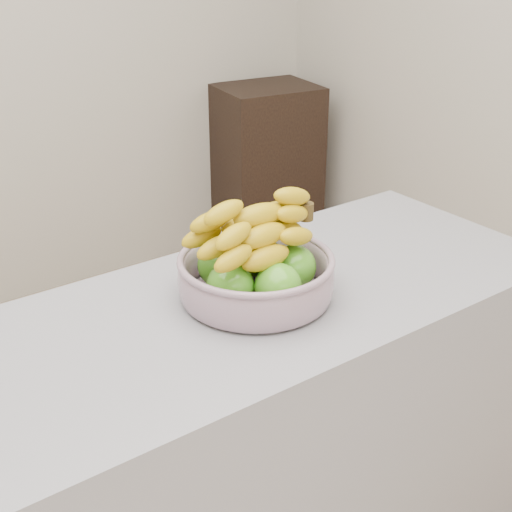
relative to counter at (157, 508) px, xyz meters
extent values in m
cube|color=gray|center=(0.00, 0.00, 0.00)|extent=(2.00, 0.60, 0.90)
cube|color=black|center=(1.64, 1.76, -0.01)|extent=(0.54, 0.46, 0.88)
cylinder|color=#AABFCC|center=(0.28, 0.00, 0.46)|extent=(0.29, 0.29, 0.01)
torus|color=#AABFCC|center=(0.28, 0.00, 0.54)|extent=(0.34, 0.34, 0.02)
sphere|color=#4D9A1A|center=(0.27, -0.08, 0.51)|extent=(0.10, 0.10, 0.10)
sphere|color=#4D9A1A|center=(0.35, -0.03, 0.51)|extent=(0.10, 0.10, 0.10)
sphere|color=#4D9A1A|center=(0.33, 0.06, 0.51)|extent=(0.10, 0.10, 0.10)
sphere|color=#4D9A1A|center=(0.23, 0.07, 0.51)|extent=(0.10, 0.10, 0.10)
sphere|color=#4D9A1A|center=(0.19, -0.02, 0.51)|extent=(0.10, 0.10, 0.10)
ellipsoid|color=yellow|center=(0.26, -0.05, 0.57)|extent=(0.21, 0.06, 0.05)
ellipsoid|color=yellow|center=(0.26, 0.00, 0.57)|extent=(0.21, 0.06, 0.05)
ellipsoid|color=yellow|center=(0.27, 0.05, 0.57)|extent=(0.22, 0.09, 0.05)
ellipsoid|color=yellow|center=(0.27, -0.03, 0.61)|extent=(0.22, 0.08, 0.05)
ellipsoid|color=yellow|center=(0.28, 0.03, 0.61)|extent=(0.22, 0.10, 0.05)
ellipsoid|color=yellow|center=(0.28, 0.00, 0.64)|extent=(0.21, 0.06, 0.05)
cylinder|color=#3F3014|center=(0.40, -0.01, 0.62)|extent=(0.03, 0.03, 0.04)
camera|label=1|loc=(-0.53, -1.10, 1.20)|focal=50.00mm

